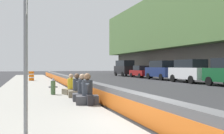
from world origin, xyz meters
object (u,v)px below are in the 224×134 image
backpack (90,100)px  parked_car_fourth (190,71)px  parked_car_far (141,72)px  parked_car_farther (125,68)px  seated_person_middle (82,92)px  construction_barrel (31,76)px  seated_person_far (71,88)px  parked_car_midline (161,70)px  route_sign_post (26,40)px  seated_person_rear (77,90)px  fire_hydrant (53,86)px  seated_person_foreground (87,94)px

backpack → parked_car_fourth: 17.83m
parked_car_far → parked_car_farther: bearing=0.8°
seated_person_middle → construction_barrel: bearing=6.3°
seated_person_far → parked_car_midline: (13.86, -13.05, 0.70)m
route_sign_post → seated_person_rear: bearing=-19.6°
route_sign_post → parked_car_farther: size_ratio=0.70×
fire_hydrant → parked_car_farther: parked_car_farther is taller
parked_car_midline → parked_car_farther: size_ratio=0.95×
route_sign_post → seated_person_middle: 5.82m
seated_person_rear → parked_car_farther: bearing=-25.3°
seated_person_foreground → seated_person_middle: (1.05, -0.01, -0.02)m
seated_person_far → parked_car_fourth: bearing=-58.1°
seated_person_middle → seated_person_rear: 1.40m
parked_car_farther → fire_hydrant: bearing=151.7°
parked_car_fourth → construction_barrel: bearing=67.5°
seated_person_foreground → backpack: 0.48m
seated_person_middle → parked_car_midline: parked_car_midline is taller
parked_car_far → seated_person_rear: bearing=148.2°
seated_person_far → backpack: bearing=-179.3°
parked_car_fourth → parked_car_farther: 17.93m
seated_person_rear → seated_person_far: seated_person_rear is taller
parked_car_farther → parked_car_fourth: bearing=-180.0°
construction_barrel → backpack: bearing=-174.2°
route_sign_post → fire_hydrant: (7.92, -1.31, -1.62)m
seated_person_middle → parked_car_midline: size_ratio=0.24×
fire_hydrant → seated_person_foreground: (-3.90, -0.96, -0.07)m
parked_car_far → seated_person_foreground: bearing=150.9°
seated_person_rear → parked_car_midline: (15.13, -12.97, 0.69)m
route_sign_post → seated_person_rear: (6.47, -2.31, -1.72)m
seated_person_rear → parked_car_fourth: size_ratio=0.24×
route_sign_post → seated_person_far: route_sign_post is taller
seated_person_middle → parked_car_far: bearing=-30.2°
route_sign_post → seated_person_far: bearing=-16.1°
route_sign_post → seated_person_far: size_ratio=3.32×
construction_barrel → parked_car_fourth: bearing=-112.5°
seated_person_rear → parked_car_midline: size_ratio=0.23×
fire_hydrant → seated_person_foreground: seated_person_foreground is taller
route_sign_post → seated_person_middle: (5.07, -2.29, -1.71)m
fire_hydrant → construction_barrel: 14.06m
seated_person_far → parked_car_midline: 19.05m
seated_person_rear → parked_car_far: 24.63m
backpack → parked_car_midline: (18.01, -13.00, 0.85)m
route_sign_post → seated_person_foreground: (4.02, -2.28, -1.69)m
fire_hydrant → parked_car_farther: bearing=-28.3°
seated_person_rear → seated_person_far: size_ratio=1.05×
parked_car_midline → seated_person_far: bearing=136.7°
seated_person_middle → parked_car_far: (22.33, -13.00, 0.36)m
seated_person_foreground → parked_car_fourth: (11.80, -12.94, 0.66)m
seated_person_far → construction_barrel: seated_person_far is taller
seated_person_foreground → parked_car_farther: (29.72, -12.92, 0.83)m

